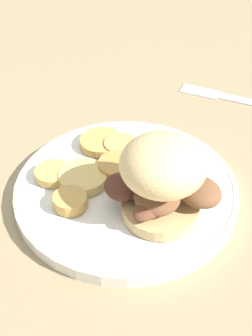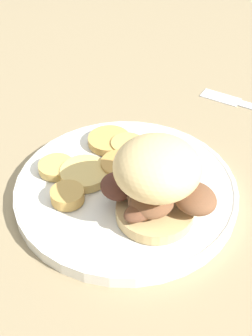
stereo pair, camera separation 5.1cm
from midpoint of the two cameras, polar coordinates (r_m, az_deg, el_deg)
name	(u,v)px [view 1 (the left image)]	position (r m, az deg, el deg)	size (l,w,h in m)	color
ground_plane	(126,195)	(0.54, -2.71, -3.48)	(4.00, 4.00, 0.00)	#937F5B
dinner_plate	(126,190)	(0.53, -2.75, -2.76)	(0.25, 0.25, 0.02)	white
sandwich	(161,178)	(0.46, 1.21, -1.41)	(0.09, 0.12, 0.09)	tan
potato_round_0	(98,143)	(0.58, -5.95, 2.97)	(0.05, 0.05, 0.01)	tan
potato_round_1	(70,201)	(0.50, -9.71, -4.09)	(0.04, 0.04, 0.01)	tan
potato_round_2	(83,177)	(0.53, -8.00, -1.24)	(0.06, 0.06, 0.01)	#DBB766
potato_round_3	(115,168)	(0.54, -4.06, -0.11)	(0.05, 0.05, 0.02)	#BC8942
potato_round_4	(53,173)	(0.54, -11.58, -0.76)	(0.04, 0.04, 0.01)	tan
potato_round_5	(121,146)	(0.57, -3.19, 2.59)	(0.04, 0.04, 0.01)	tan
fork	(236,99)	(0.71, 11.23, 8.21)	(0.14, 0.13, 0.00)	silver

